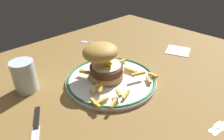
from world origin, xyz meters
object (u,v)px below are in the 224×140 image
napkin (178,50)px  burger (103,61)px  dinner_plate (112,80)px  spoon (87,42)px  knife (36,127)px  water_glass (25,78)px

napkin → burger: bearing=171.4°
dinner_plate → spoon: bearing=65.0°
knife → spoon: (40.81, 32.12, 0.10)cm
knife → spoon: 51.93cm
burger → napkin: size_ratio=1.60×
knife → spoon: bearing=38.2°
burger → napkin: burger is taller
water_glass → knife: water_glass is taller
burger → spoon: burger is taller
dinner_plate → knife: dinner_plate is taller
dinner_plate → water_glass: (-20.78, 15.13, 3.24)cm
burger → napkin: 37.89cm
napkin → dinner_plate: bearing=175.7°
burger → water_glass: (-19.77, 12.28, -3.08)cm
dinner_plate → spoon: dinner_plate is taller
spoon → dinner_plate: bearing=-115.0°
dinner_plate → napkin: bearing=-4.3°
spoon → napkin: size_ratio=1.23×
burger → water_glass: burger is taller
dinner_plate → napkin: 35.93cm
knife → water_glass: bearing=71.1°
knife → napkin: knife is taller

